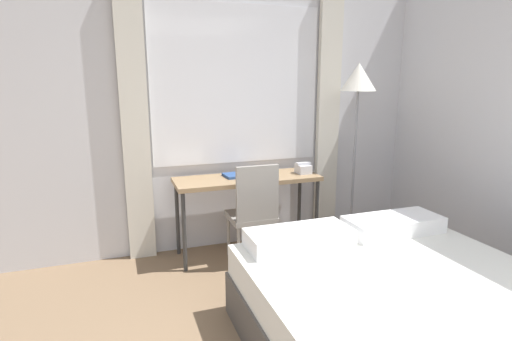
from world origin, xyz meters
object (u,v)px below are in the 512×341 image
desk (247,184)px  bed (424,333)px  book (239,175)px  desk_chair (254,209)px  telephone (303,168)px  standing_lamp (358,93)px

desk → bed: 2.01m
desk → book: bearing=140.2°
bed → book: bearing=103.3°
desk_chair → telephone: size_ratio=6.38×
desk_chair → bed: desk_chair is taller
bed → standing_lamp: standing_lamp is taller
desk_chair → standing_lamp: bearing=8.7°
book → desk: bearing=-39.8°
desk_chair → standing_lamp: standing_lamp is taller
desk → desk_chair: (-0.02, -0.24, -0.18)m
desk_chair → book: bearing=99.3°
book → telephone: bearing=-7.7°
bed → telephone: telephone is taller
telephone → book: telephone is taller
standing_lamp → book: size_ratio=6.39×
book → bed: bearing=-76.7°
bed → book: book is taller
standing_lamp → telephone: (-0.55, 0.04, -0.72)m
bed → standing_lamp: (0.71, 1.85, 1.26)m
bed → telephone: bearing=84.9°
desk → telephone: bearing=-2.9°
desk → book: 0.12m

